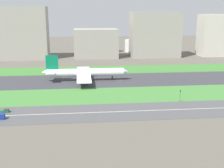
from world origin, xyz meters
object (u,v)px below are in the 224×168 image
Objects in this scene: hangar_building at (96,43)px; fuel_tank_west at (109,46)px; office_tower at (155,34)px; car_1 at (5,111)px; cargo_warehouse at (222,35)px; traffic_light at (180,95)px; airliner at (84,73)px; terminal_building at (24,33)px; fuel_tank_centre at (132,46)px.

fuel_tank_west is at bearing 66.46° from hangar_building.
fuel_tank_west is at bearing 136.50° from office_tower.
hangar_building reaches higher than fuel_tank_west.
office_tower is at bearing 55.74° from car_1.
traffic_light is at bearing -121.81° from cargo_warehouse.
hangar_building reaches higher than traffic_light.
airliner is 131.81m from terminal_building.
office_tower is at bearing 180.00° from cargo_warehouse.
car_1 is at bearing -124.26° from office_tower.
fuel_tank_west reaches higher than traffic_light.
office_tower reaches higher than fuel_tank_centre.
fuel_tank_centre is (28.97, 0.00, -0.32)m from fuel_tank_west.
fuel_tank_centre reaches higher than car_1.
airliner reaches higher than car_1.
fuel_tank_west is (97.23, 45.00, -19.99)m from terminal_building.
office_tower is 51.73m from fuel_tank_centre.
airliner reaches higher than fuel_tank_centre.
hangar_building is 49.73m from fuel_tank_west.
fuel_tank_west is (34.71, 159.00, 1.66)m from airliner.
traffic_light is 205.68m from cargo_warehouse.
traffic_light is 219.24m from fuel_tank_centre.
hangar_building is 2.72× the size of fuel_tank_centre.
terminal_building is 1.06× the size of cargo_warehouse.
office_tower is at bearing -67.71° from fuel_tank_centre.
cargo_warehouse is at bearing 35.14° from airliner.
terminal_building reaches higher than airliner.
car_1 is 96.27m from traffic_light.
hangar_building is (56.96, 182.00, 14.97)m from car_1.
airliner reaches higher than fuel_tank_west.
cargo_warehouse reaches higher than traffic_light.
terminal_building is 3.15× the size of fuel_tank_centre.
terminal_building is at bearing 118.74° from airliner.
traffic_light is 0.41× the size of fuel_tank_centre.
terminal_building is at bearing 180.00° from hangar_building.
terminal_building is at bearing 180.00° from office_tower.
fuel_tank_west is (76.57, 227.00, 6.97)m from car_1.
hangar_building is at bearing 102.61° from traffic_light.
fuel_tank_centre is at bearing 68.17° from airliner.
cargo_warehouse is (146.83, 0.00, 7.89)m from hangar_building.
cargo_warehouse is at bearing -24.61° from fuel_tank_centre.
office_tower is at bearing 0.00° from hangar_building.
cargo_warehouse is at bearing 0.00° from terminal_building.
traffic_light is 210.75m from terminal_building.
cargo_warehouse is 2.51× the size of fuel_tank_west.
office_tower reaches higher than airliner.
airliner is 1.17× the size of terminal_building.
fuel_tank_west is at bearing 77.69° from airliner.
cargo_warehouse is 109.28m from fuel_tank_centre.
traffic_light is at bearing 4.77° from car_1.
car_1 is 250.42m from fuel_tank_centre.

